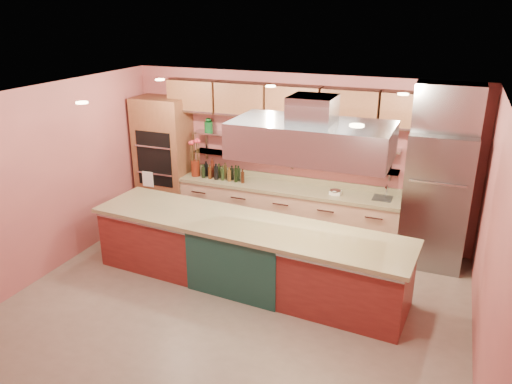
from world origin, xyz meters
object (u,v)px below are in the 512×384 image
at_px(green_canister, 252,130).
at_px(refrigerator, 436,201).
at_px(kitchen_scale, 335,191).
at_px(copper_kettle, 235,130).
at_px(flower_vase, 196,168).
at_px(island, 246,254).

bearing_deg(green_canister, refrigerator, -4.23).
bearing_deg(kitchen_scale, refrigerator, -15.41).
bearing_deg(green_canister, copper_kettle, 180.00).
height_order(refrigerator, flower_vase, refrigerator).
xyz_separation_m(refrigerator, copper_kettle, (-3.44, 0.23, 0.73)).
height_order(island, copper_kettle, copper_kettle).
distance_m(refrigerator, green_canister, 3.21).
bearing_deg(flower_vase, refrigerator, -0.14).
height_order(refrigerator, copper_kettle, refrigerator).
distance_m(kitchen_scale, green_canister, 1.78).
xyz_separation_m(refrigerator, flower_vase, (-4.13, 0.01, 0.02)).
relative_size(island, flower_vase, 16.10).
distance_m(refrigerator, kitchen_scale, 1.55).
xyz_separation_m(flower_vase, copper_kettle, (0.69, 0.22, 0.71)).
relative_size(kitchen_scale, green_canister, 0.91).
distance_m(island, green_canister, 2.41).
distance_m(flower_vase, green_canister, 1.28).
relative_size(island, kitchen_scale, 25.73).
relative_size(flower_vase, green_canister, 1.45).
distance_m(refrigerator, island, 3.00).
bearing_deg(refrigerator, flower_vase, 179.86).
xyz_separation_m(island, kitchen_scale, (0.88, 1.67, 0.50)).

